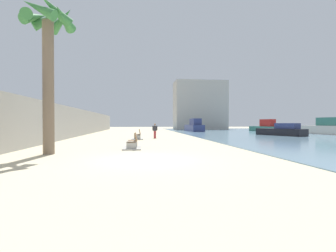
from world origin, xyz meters
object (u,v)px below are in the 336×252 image
boat_nearest (324,128)px  boat_far_right (282,131)px  boat_mid_bay (265,127)px  palm_tree (48,41)px  bench_near (133,145)px  bench_far (138,137)px  boat_outer (194,127)px  person_walking (155,130)px

boat_nearest → boat_far_right: (-7.62, -2.38, -0.27)m
boat_nearest → boat_mid_bay: (-2.89, 10.27, -0.06)m
palm_tree → boat_far_right: bearing=33.9°
palm_tree → bench_near: 7.24m
boat_nearest → boat_mid_bay: bearing=105.7°
bench_far → boat_outer: size_ratio=0.29×
palm_tree → bench_near: size_ratio=3.67×
boat_outer → bench_far: bearing=-117.4°
person_walking → boat_far_right: size_ratio=0.25×
bench_far → boat_far_right: 17.81m
boat_mid_bay → boat_nearest: bearing=-74.3°
boat_outer → bench_near: bearing=-110.4°
boat_outer → boat_nearest: bearing=-41.3°
palm_tree → boat_far_right: size_ratio=1.29×
person_walking → boat_outer: 19.99m
palm_tree → boat_nearest: (29.43, 17.03, -4.86)m
bench_near → person_walking: 9.97m
bench_far → boat_nearest: bearing=14.5°
palm_tree → bench_near: bearing=27.5°
person_walking → palm_tree: bearing=-117.6°
bench_near → boat_far_right: bearing=35.3°
bench_near → palm_tree: bearing=-152.5°
palm_tree → boat_nearest: bearing=30.1°
boat_far_right → boat_outer: bearing=115.2°
palm_tree → boat_mid_bay: (26.54, 27.30, -4.92)m
bench_far → person_walking: person_walking is taller
palm_tree → boat_outer: 33.77m
bench_near → boat_outer: (10.39, 27.90, 0.64)m
bench_near → bench_far: bearing=88.0°
person_walking → boat_nearest: bearing=12.5°
palm_tree → bench_far: 12.74m
palm_tree → boat_mid_bay: size_ratio=1.15×
person_walking → boat_mid_bay: boat_mid_bay is taller
bench_far → boat_mid_bay: (22.06, 16.71, 0.57)m
bench_near → boat_outer: 29.78m
boat_nearest → boat_outer: (-14.87, 13.04, 0.01)m
bench_near → boat_nearest: boat_nearest is taller
person_walking → boat_outer: boat_outer is taller
boat_mid_bay → boat_far_right: size_ratio=1.12×
palm_tree → person_walking: size_ratio=5.16×
bench_near → person_walking: bearing=78.1°
bench_near → boat_outer: size_ratio=0.29×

